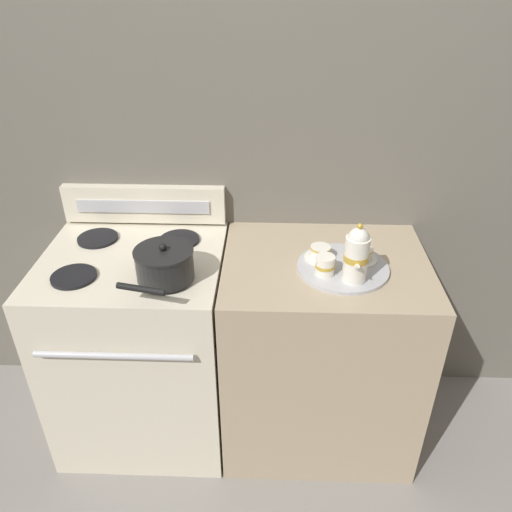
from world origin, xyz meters
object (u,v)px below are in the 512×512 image
at_px(saucepan, 164,264).
at_px(teapot, 357,255).
at_px(teacup_right, 362,254).
at_px(serving_tray, 343,268).
at_px(teacup_left, 320,252).
at_px(creamer_jug, 325,265).
at_px(stove, 143,346).

height_order(saucepan, teapot, teapot).
height_order(teapot, teacup_right, teapot).
relative_size(serving_tray, teacup_right, 2.86).
bearing_deg(serving_tray, teacup_left, 146.12).
distance_m(saucepan, teapot, 0.68).
distance_m(saucepan, creamer_jug, 0.58).
bearing_deg(saucepan, stove, 139.31).
relative_size(stove, serving_tray, 2.65).
xyz_separation_m(teacup_left, teacup_right, (0.16, -0.01, 0.00)).
bearing_deg(stove, teacup_right, -0.15).
distance_m(teacup_left, creamer_jug, 0.11).
relative_size(teacup_right, creamer_jug, 1.60).
bearing_deg(serving_tray, teapot, -72.89).
height_order(saucepan, creamer_jug, saucepan).
bearing_deg(creamer_jug, teapot, -17.54).
relative_size(stove, teacup_left, 7.57).
height_order(teacup_right, creamer_jug, creamer_jug).
xyz_separation_m(teapot, teacup_left, (-0.11, 0.14, -0.08)).
bearing_deg(teacup_right, teacup_left, 176.59).
height_order(serving_tray, creamer_jug, creamer_jug).
xyz_separation_m(teapot, creamer_jug, (-0.10, 0.03, -0.07)).
xyz_separation_m(stove, teacup_left, (0.74, 0.01, 0.49)).
bearing_deg(teacup_right, teapot, -109.52).
bearing_deg(saucepan, teacup_right, 11.20).
relative_size(serving_tray, creamer_jug, 4.56).
bearing_deg(creamer_jug, saucepan, -175.95).
bearing_deg(teacup_left, teapot, -52.75).
bearing_deg(creamer_jug, serving_tray, 37.27).
bearing_deg(teapot, stove, 170.78).
distance_m(serving_tray, teacup_right, 0.09).
relative_size(teacup_left, creamer_jug, 1.60).
height_order(teacup_left, creamer_jug, creamer_jug).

